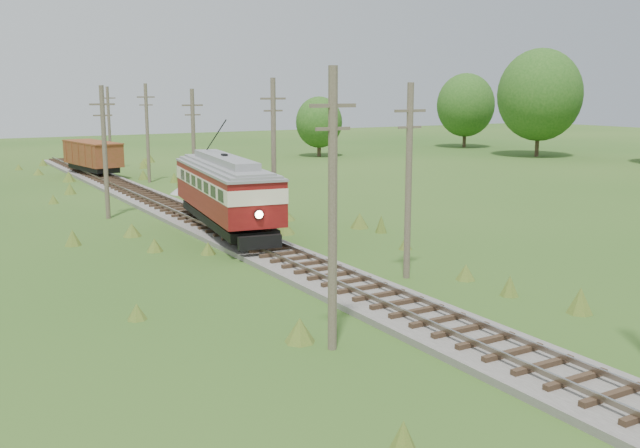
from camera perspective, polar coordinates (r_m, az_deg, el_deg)
railbed_main at (r=44.41m, az=-9.08°, el=0.03°), size 3.60×96.00×0.57m
streetcar at (r=41.09m, az=-7.59°, el=2.91°), size 5.03×13.55×6.13m
gondola at (r=72.74m, az=-17.73°, el=5.27°), size 4.06×8.99×2.88m
gravel_pile at (r=59.04m, az=-10.27°, el=2.94°), size 3.18×3.38×1.16m
utility_pole_r_2 at (r=31.39m, az=7.10°, el=3.54°), size 1.60×0.30×8.60m
utility_pole_r_3 at (r=42.36m, az=-3.72°, el=5.69°), size 1.60×0.30×9.00m
utility_pole_r_4 at (r=54.23m, az=-10.08°, el=6.30°), size 1.60×0.30×8.40m
utility_pole_r_5 at (r=66.66m, az=-13.65°, el=7.15°), size 1.60×0.30×8.90m
utility_pole_r_6 at (r=79.15m, az=-16.51°, el=7.44°), size 1.60×0.30×8.70m
utility_pole_l_a at (r=22.27m, az=1.02°, el=1.26°), size 1.60×0.30×9.00m
utility_pole_l_b at (r=48.24m, az=-16.84°, el=5.61°), size 1.60×0.30×8.60m
tree_right_4 at (r=95.07m, az=17.18°, el=9.84°), size 10.50×10.50×13.53m
tree_right_5 at (r=107.96m, az=11.57°, el=9.30°), size 8.40×8.40×10.82m
tree_mid_b at (r=91.11m, az=-0.08°, el=8.14°), size 5.88×5.88×7.57m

